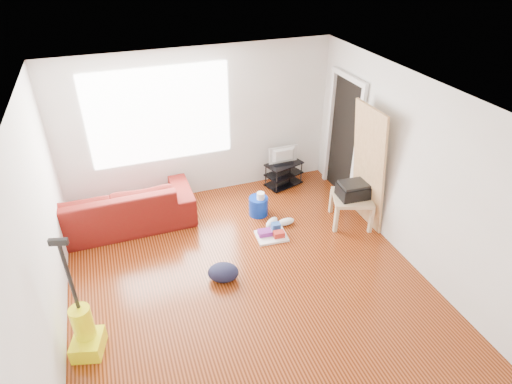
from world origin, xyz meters
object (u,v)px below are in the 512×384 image
object	(u,v)px
tv_stand	(284,174)
backpack	(224,279)
vacuum	(85,332)
sofa	(117,226)
cleaning_tray	(272,234)
bucket	(258,214)
side_table	(352,200)

from	to	relation	value
tv_stand	backpack	bearing A→B (deg)	-147.74
tv_stand	backpack	world-z (taller)	tv_stand
tv_stand	vacuum	size ratio (longest dim) A/B	0.48
sofa	backpack	world-z (taller)	sofa
cleaning_tray	backpack	world-z (taller)	cleaning_tray
sofa	bucket	xyz separation A→B (m)	(2.20, -0.45, 0.00)
sofa	vacuum	xyz separation A→B (m)	(-0.46, -2.27, 0.28)
tv_stand	cleaning_tray	world-z (taller)	tv_stand
backpack	tv_stand	bearing A→B (deg)	69.88
tv_stand	cleaning_tray	bearing A→B (deg)	-136.39
side_table	bucket	bearing A→B (deg)	151.92
tv_stand	bucket	bearing A→B (deg)	-153.02
bucket	side_table	bearing A→B (deg)	-28.08
bucket	backpack	size ratio (longest dim) A/B	0.76
sofa	vacuum	bearing A→B (deg)	78.43
sofa	tv_stand	size ratio (longest dim) A/B	3.37
sofa	tv_stand	xyz separation A→B (m)	(2.94, 0.27, 0.23)
backpack	bucket	bearing A→B (deg)	73.34
side_table	tv_stand	bearing A→B (deg)	111.05
bucket	cleaning_tray	bearing A→B (deg)	-91.04
sofa	cleaning_tray	size ratio (longest dim) A/B	5.03
sofa	cleaning_tray	xyz separation A→B (m)	(2.19, -1.08, 0.05)
backpack	side_table	bearing A→B (deg)	34.86
side_table	bucket	xyz separation A→B (m)	(-1.29, 0.69, -0.40)
sofa	backpack	bearing A→B (deg)	126.03
sofa	bucket	size ratio (longest dim) A/B	7.76
side_table	backpack	xyz separation A→B (m)	(-2.24, -0.57, -0.40)
side_table	vacuum	world-z (taller)	vacuum
side_table	cleaning_tray	size ratio (longest dim) A/B	1.57
cleaning_tray	vacuum	size ratio (longest dim) A/B	0.32
backpack	vacuum	xyz separation A→B (m)	(-1.71, -0.56, 0.28)
bucket	backpack	distance (m)	1.58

